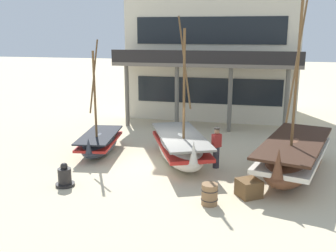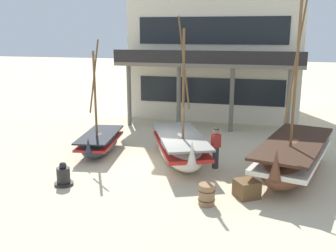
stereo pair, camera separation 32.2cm
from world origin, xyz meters
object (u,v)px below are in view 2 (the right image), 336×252
fisherman_by_hull (216,148)px  fishing_boat_centre_large (293,157)px  wooden_barrel (207,195)px  cargo_crate (247,189)px  harbor_building_main (218,31)px  capstan_winch (63,176)px  fishing_boat_far_right (180,147)px  fishing_boat_near_left (100,142)px

fisherman_by_hull → fishing_boat_centre_large: bearing=-4.7°
fishing_boat_centre_large → fisherman_by_hull: size_ratio=4.55×
wooden_barrel → cargo_crate: wooden_barrel is taller
wooden_barrel → harbor_building_main: (-1.67, 14.42, 5.09)m
capstan_winch → harbor_building_main: harbor_building_main is taller
fishing_boat_centre_large → fishing_boat_far_right: size_ratio=1.27×
fishing_boat_near_left → cargo_crate: (6.78, -3.27, -0.22)m
capstan_winch → wooden_barrel: bearing=-3.7°
fishing_boat_near_left → fishing_boat_far_right: 3.86m
fisherman_by_hull → cargo_crate: 2.99m
fishing_boat_centre_large → capstan_winch: size_ratio=8.77×
fishing_boat_far_right → wooden_barrel: bearing=-65.5°
fishing_boat_centre_large → wooden_barrel: (-2.78, -3.28, -0.44)m
fishing_boat_centre_large → fishing_boat_far_right: (-4.52, 0.53, -0.11)m
fisherman_by_hull → harbor_building_main: 11.92m
fishing_boat_far_right → cargo_crate: 4.13m
fishing_boat_far_right → fishing_boat_centre_large: bearing=-6.7°
fishing_boat_near_left → harbor_building_main: (3.91, 10.22, 4.92)m
fisherman_by_hull → harbor_building_main: (-1.47, 10.90, 4.60)m
fisherman_by_hull → cargo_crate: size_ratio=2.36×
capstan_winch → cargo_crate: (6.48, 0.59, -0.04)m
fishing_boat_near_left → capstan_winch: (0.31, -3.86, -0.18)m
fishing_boat_near_left → wooden_barrel: (5.58, -4.20, -0.17)m
fisherman_by_hull → capstan_winch: bearing=-147.9°
fisherman_by_hull → fishing_boat_far_right: bearing=169.5°
fisherman_by_hull → cargo_crate: (1.40, -2.59, -0.54)m
fishing_boat_centre_large → fishing_boat_far_right: 4.55m
fishing_boat_centre_large → fisherman_by_hull: bearing=175.3°
fisherman_by_hull → capstan_winch: fisherman_by_hull is taller
capstan_winch → fishing_boat_far_right: bearing=44.4°
wooden_barrel → cargo_crate: size_ratio=0.98×
fishing_boat_near_left → cargo_crate: size_ratio=7.12×
fishing_boat_near_left → capstan_winch: fishing_boat_near_left is taller
fishing_boat_centre_large → fishing_boat_near_left: bearing=173.7°
fishing_boat_centre_large → wooden_barrel: size_ratio=10.95×
fishing_boat_far_right → fisherman_by_hull: fishing_boat_far_right is taller
fishing_boat_near_left → fishing_boat_centre_large: size_ratio=0.66×
wooden_barrel → fisherman_by_hull: bearing=93.2°
fishing_boat_far_right → fishing_boat_near_left: bearing=174.1°
fisherman_by_hull → wooden_barrel: size_ratio=2.41×
harbor_building_main → fisherman_by_hull: bearing=-82.3°
wooden_barrel → fishing_boat_near_left: bearing=143.0°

